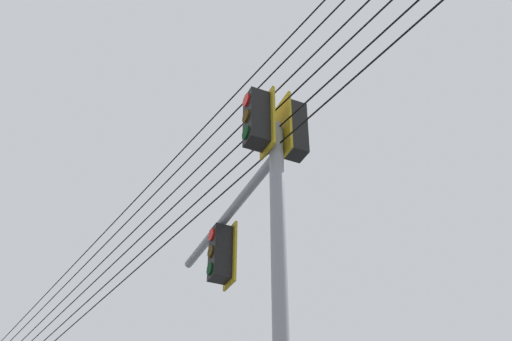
% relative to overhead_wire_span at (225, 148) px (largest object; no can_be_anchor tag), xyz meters
% --- Properties ---
extents(signal_mast_assembly, '(2.89, 3.19, 7.47)m').
position_rel_overhead_wire_span_xyz_m(signal_mast_assembly, '(0.74, -0.46, -2.16)').
color(signal_mast_assembly, gray).
rests_on(signal_mast_assembly, ground).
extents(overhead_wire_span, '(23.60, 18.76, 2.55)m').
position_rel_overhead_wire_span_xyz_m(overhead_wire_span, '(0.00, 0.00, 0.00)').
color(overhead_wire_span, black).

